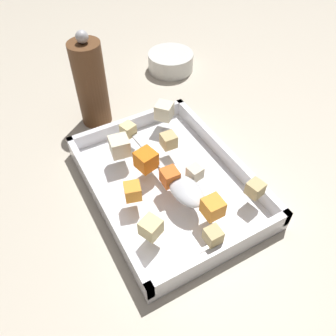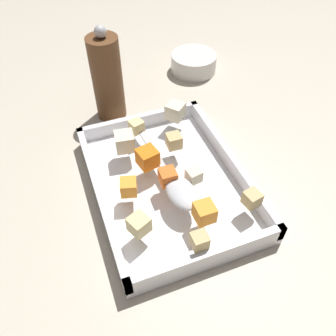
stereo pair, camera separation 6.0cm
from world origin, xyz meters
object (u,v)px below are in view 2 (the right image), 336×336
object	(u,v)px
baking_dish	(168,184)
small_prep_bowl	(194,63)
serving_spoon	(178,187)
pepper_mill	(107,79)

from	to	relation	value
baking_dish	small_prep_bowl	world-z (taller)	small_prep_bowl
baking_dish	small_prep_bowl	xyz separation A→B (m)	(0.35, -0.20, 0.01)
baking_dish	serving_spoon	xyz separation A→B (m)	(-0.05, -0.00, 0.04)
baking_dish	serving_spoon	size ratio (longest dim) A/B	1.37
baking_dish	pepper_mill	size ratio (longest dim) A/B	1.69
baking_dish	pepper_mill	xyz separation A→B (m)	(0.25, 0.04, 0.08)
pepper_mill	serving_spoon	bearing A→B (deg)	-172.01
small_prep_bowl	baking_dish	bearing A→B (deg)	149.86
baking_dish	small_prep_bowl	bearing A→B (deg)	-30.14
serving_spoon	small_prep_bowl	size ratio (longest dim) A/B	2.16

